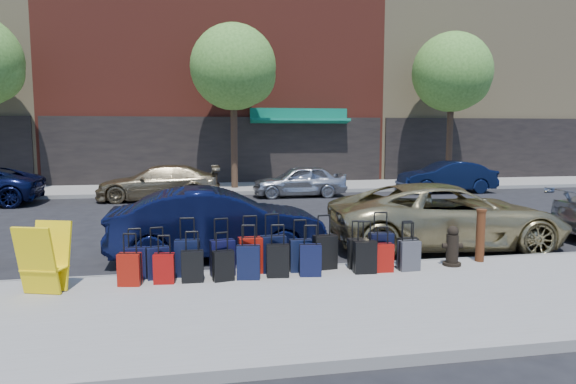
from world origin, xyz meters
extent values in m
plane|color=black|center=(0.00, 0.00, 0.00)|extent=(120.00, 120.00, 0.00)
cube|color=gray|center=(0.00, -6.50, 0.07)|extent=(60.00, 4.00, 0.15)
cube|color=gray|center=(0.00, 10.00, 0.07)|extent=(60.00, 4.00, 0.15)
cube|color=gray|center=(0.00, -4.48, 0.07)|extent=(60.00, 0.08, 0.15)
cube|color=gray|center=(0.00, 7.98, 0.07)|extent=(60.00, 0.08, 0.15)
cube|color=maroon|center=(0.00, 18.00, 10.00)|extent=(17.00, 12.00, 20.00)
cube|color=black|center=(0.00, 11.95, 1.70)|extent=(16.66, 0.15, 3.40)
cube|color=#0B674E|center=(4.00, 11.60, 3.20)|extent=(5.00, 0.91, 0.27)
cube|color=#0B674E|center=(4.00, 11.90, 3.55)|extent=(5.00, 0.10, 0.60)
cube|color=#9D8960|center=(16.00, 18.00, 9.00)|extent=(15.00, 12.00, 18.00)
cube|color=black|center=(16.00, 11.95, 1.70)|extent=(14.70, 0.15, 3.40)
cylinder|color=black|center=(0.50, 9.50, 2.55)|extent=(0.30, 0.30, 4.80)
sphere|color=#3B7125|center=(0.50, 9.50, 5.52)|extent=(3.80, 3.80, 3.80)
sphere|color=#3B7125|center=(1.10, 9.50, 5.14)|extent=(2.58, 2.58, 2.58)
cylinder|color=black|center=(11.00, 9.50, 2.55)|extent=(0.30, 0.30, 4.80)
sphere|color=#3B7125|center=(11.00, 9.50, 5.52)|extent=(3.80, 3.80, 3.80)
sphere|color=#3B7125|center=(11.60, 9.50, 5.14)|extent=(2.58, 2.58, 2.58)
cube|color=black|center=(-2.43, -4.77, 0.42)|extent=(0.37, 0.21, 0.54)
cylinder|color=black|center=(-2.43, -4.77, 1.01)|extent=(0.20, 0.04, 0.03)
cube|color=black|center=(-2.04, -4.83, 0.43)|extent=(0.40, 0.27, 0.56)
cylinder|color=black|center=(-2.04, -4.83, 1.03)|extent=(0.21, 0.07, 0.03)
cube|color=black|center=(-1.54, -4.77, 0.47)|extent=(0.45, 0.27, 0.64)
cylinder|color=black|center=(-1.54, -4.77, 1.16)|extent=(0.24, 0.05, 0.03)
cube|color=black|center=(-0.94, -4.84, 0.47)|extent=(0.45, 0.30, 0.63)
cylinder|color=black|center=(-0.94, -4.84, 1.15)|extent=(0.24, 0.07, 0.03)
cube|color=maroon|center=(-0.43, -4.79, 0.47)|extent=(0.44, 0.26, 0.64)
cylinder|color=black|center=(-0.43, -4.79, 1.17)|extent=(0.24, 0.04, 0.03)
cube|color=black|center=(-0.02, -4.77, 0.48)|extent=(0.46, 0.29, 0.66)
cylinder|color=black|center=(-0.02, -4.77, 1.19)|extent=(0.25, 0.06, 0.03)
cube|color=black|center=(0.47, -4.85, 0.44)|extent=(0.40, 0.23, 0.59)
cylinder|color=black|center=(0.47, -4.85, 1.08)|extent=(0.22, 0.04, 0.03)
cube|color=black|center=(0.95, -4.75, 0.46)|extent=(0.44, 0.28, 0.62)
cylinder|color=black|center=(0.95, -4.75, 1.14)|extent=(0.23, 0.06, 0.03)
cube|color=black|center=(1.56, -4.84, 0.43)|extent=(0.39, 0.24, 0.55)
cylinder|color=black|center=(1.56, -4.84, 1.03)|extent=(0.21, 0.05, 0.03)
cube|color=black|center=(2.01, -4.82, 0.47)|extent=(0.45, 0.27, 0.64)
cylinder|color=black|center=(2.01, -4.82, 1.17)|extent=(0.24, 0.05, 0.03)
cube|color=black|center=(2.54, -4.83, 0.41)|extent=(0.37, 0.22, 0.53)
cylinder|color=black|center=(2.54, -4.83, 0.99)|extent=(0.20, 0.05, 0.03)
cube|color=maroon|center=(-2.48, -5.16, 0.42)|extent=(0.39, 0.27, 0.54)
cylinder|color=black|center=(-2.48, -5.16, 1.00)|extent=(0.21, 0.07, 0.03)
cube|color=maroon|center=(-1.93, -5.14, 0.40)|extent=(0.36, 0.23, 0.50)
cylinder|color=black|center=(-1.93, -5.14, 0.95)|extent=(0.19, 0.05, 0.03)
cube|color=black|center=(-1.46, -5.14, 0.42)|extent=(0.36, 0.21, 0.53)
cylinder|color=black|center=(-1.46, -5.14, 0.99)|extent=(0.20, 0.03, 0.03)
cube|color=black|center=(-0.95, -5.17, 0.41)|extent=(0.38, 0.27, 0.51)
cylinder|color=black|center=(-0.95, -5.17, 0.97)|extent=(0.20, 0.07, 0.03)
cube|color=black|center=(-0.51, -5.14, 0.44)|extent=(0.42, 0.29, 0.58)
cylinder|color=black|center=(-0.51, -5.14, 1.07)|extent=(0.22, 0.07, 0.03)
cube|color=black|center=(0.00, -5.11, 0.43)|extent=(0.41, 0.27, 0.57)
cylinder|color=black|center=(0.00, -5.11, 1.05)|extent=(0.22, 0.06, 0.03)
cube|color=black|center=(0.58, -5.15, 0.43)|extent=(0.41, 0.28, 0.56)
cylinder|color=black|center=(0.58, -5.15, 1.03)|extent=(0.21, 0.07, 0.03)
cube|color=black|center=(1.58, -5.16, 0.44)|extent=(0.41, 0.26, 0.58)
cylinder|color=black|center=(1.58, -5.16, 1.07)|extent=(0.22, 0.05, 0.03)
cube|color=maroon|center=(1.93, -5.14, 0.40)|extent=(0.36, 0.22, 0.51)
cylinder|color=black|center=(1.93, -5.14, 0.96)|extent=(0.19, 0.04, 0.03)
cube|color=#3E3E43|center=(2.43, -5.14, 0.42)|extent=(0.38, 0.23, 0.55)
cylinder|color=black|center=(2.43, -5.14, 1.02)|extent=(0.21, 0.04, 0.03)
cylinder|color=black|center=(3.38, -4.97, 0.18)|extent=(0.34, 0.34, 0.06)
cylinder|color=black|center=(3.38, -4.97, 0.47)|extent=(0.23, 0.23, 0.53)
sphere|color=black|center=(3.38, -4.97, 0.81)|extent=(0.21, 0.21, 0.21)
cylinder|color=black|center=(3.38, -4.97, 0.53)|extent=(0.39, 0.17, 0.10)
cylinder|color=#38190C|center=(4.06, -4.79, 0.65)|extent=(0.17, 0.17, 1.01)
cylinder|color=#38190C|center=(4.06, -4.79, 1.16)|extent=(0.19, 0.19, 0.04)
cube|color=yellow|center=(-3.80, -5.49, 0.70)|extent=(0.66, 0.45, 1.09)
cube|color=yellow|center=(-3.68, -5.11, 0.70)|extent=(0.66, 0.45, 1.09)
cube|color=yellow|center=(-3.74, -5.30, 0.54)|extent=(0.70, 0.57, 0.02)
imported|color=black|center=(-0.92, -2.93, 0.74)|extent=(4.53, 1.65, 1.48)
imported|color=tan|center=(4.31, -2.97, 0.74)|extent=(5.57, 2.97, 1.49)
imported|color=#8E7B57|center=(-2.68, 6.79, 0.69)|extent=(4.79, 2.05, 1.38)
imported|color=#B7B9BE|center=(2.94, 6.86, 0.65)|extent=(3.86, 1.60, 1.31)
imported|color=#0C1634|center=(9.61, 7.06, 0.69)|extent=(4.25, 1.65, 1.38)
camera|label=1|loc=(-1.46, -13.72, 2.67)|focal=32.00mm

